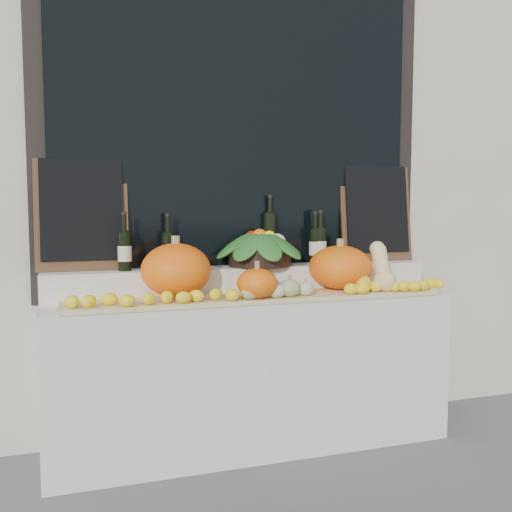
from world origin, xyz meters
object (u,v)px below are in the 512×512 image
Objects in this scene: butternut_squash at (382,269)px; wine_bottle_tall at (270,238)px; pumpkin_left at (176,270)px; pumpkin_right at (340,267)px; produce_bowl at (260,248)px.

butternut_squash is 0.70m from wine_bottle_tall.
pumpkin_left is at bearing 173.41° from butternut_squash.
produce_bowl is (-0.45, 0.18, 0.11)m from pumpkin_right.
pumpkin_left is 0.68m from wine_bottle_tall.
butternut_squash is (0.21, -0.13, -0.01)m from pumpkin_right.
pumpkin_right is 0.88× the size of wine_bottle_tall.
produce_bowl reaches higher than butternut_squash.
pumpkin_right is at bearing -34.46° from wine_bottle_tall.
produce_bowl is at bearing 158.40° from pumpkin_right.
pumpkin_left is at bearing -162.44° from produce_bowl.
butternut_squash is at bearing -32.08° from pumpkin_right.
produce_bowl reaches higher than pumpkin_right.
pumpkin_left reaches higher than pumpkin_right.
produce_bowl is at bearing 17.56° from pumpkin_left.
produce_bowl is 0.12m from wine_bottle_tall.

